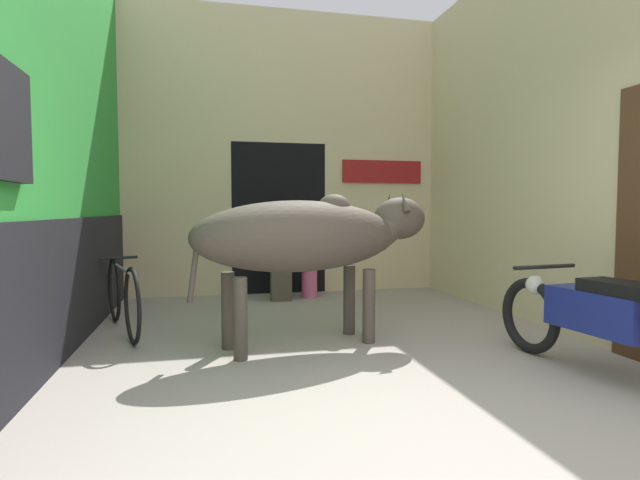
% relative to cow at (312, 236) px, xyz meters
% --- Properties ---
extents(ground_plane, '(30.00, 30.00, 0.00)m').
position_rel_cow_xyz_m(ground_plane, '(0.20, -2.16, -0.93)').
color(ground_plane, '#9E9389').
extents(wall_left_shopfront, '(0.25, 4.85, 3.88)m').
position_rel_cow_xyz_m(wall_left_shopfront, '(-2.04, 0.26, 0.95)').
color(wall_left_shopfront, green).
rests_on(wall_left_shopfront, ground_plane).
extents(wall_back_with_doorway, '(4.32, 0.93, 3.88)m').
position_rel_cow_xyz_m(wall_back_with_doorway, '(0.17, 2.96, 0.66)').
color(wall_back_with_doorway, beige).
rests_on(wall_back_with_doorway, ground_plane).
extents(wall_right_with_door, '(0.22, 4.85, 3.88)m').
position_rel_cow_xyz_m(wall_right_with_door, '(2.45, 0.22, 0.98)').
color(wall_right_with_door, beige).
rests_on(wall_right_with_door, ground_plane).
extents(cow, '(2.25, 1.04, 1.32)m').
position_rel_cow_xyz_m(cow, '(0.00, 0.00, 0.00)').
color(cow, '#4C4238').
rests_on(cow, ground_plane).
extents(motorcycle_near, '(0.58, 1.90, 0.73)m').
position_rel_cow_xyz_m(motorcycle_near, '(1.74, -1.29, -0.52)').
color(motorcycle_near, black).
rests_on(motorcycle_near, ground_plane).
extents(bicycle, '(0.62, 1.64, 0.68)m').
position_rel_cow_xyz_m(bicycle, '(-1.66, 0.83, -0.58)').
color(bicycle, black).
rests_on(bicycle, ground_plane).
extents(shopkeeper_seated, '(0.37, 0.34, 1.25)m').
position_rel_cow_xyz_m(shopkeeper_seated, '(0.04, 2.22, -0.27)').
color(shopkeeper_seated, brown).
rests_on(shopkeeper_seated, ground_plane).
extents(plastic_stool, '(0.29, 0.29, 0.44)m').
position_rel_cow_xyz_m(plastic_stool, '(0.45, 2.29, -0.70)').
color(plastic_stool, '#DB6093').
rests_on(plastic_stool, ground_plane).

